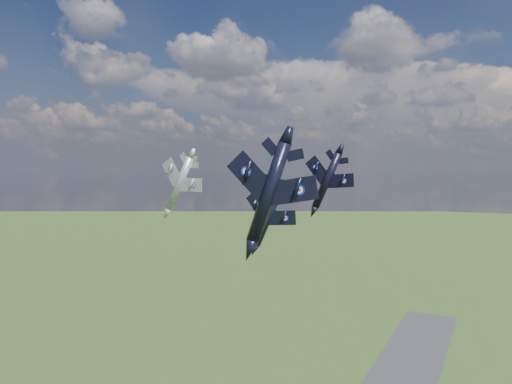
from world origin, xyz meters
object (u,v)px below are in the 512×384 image
at_px(jet_lead_navy, 268,217).
at_px(jet_high_navy, 327,180).
at_px(jet_left_silver, 180,183).
at_px(jet_right_navy, 269,192).

height_order(jet_lead_navy, jet_high_navy, jet_high_navy).
bearing_deg(jet_lead_navy, jet_high_navy, 70.42).
bearing_deg(jet_lead_navy, jet_left_silver, 150.63).
bearing_deg(jet_left_silver, jet_lead_navy, -25.35).
xyz_separation_m(jet_right_navy, jet_high_navy, (-4.67, 33.46, 0.43)).
distance_m(jet_right_navy, jet_high_navy, 33.79).
distance_m(jet_lead_navy, jet_left_silver, 29.91).
distance_m(jet_right_navy, jet_left_silver, 49.28).
bearing_deg(jet_left_silver, jet_high_navy, 1.80).
bearing_deg(jet_high_navy, jet_left_silver, 179.82).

